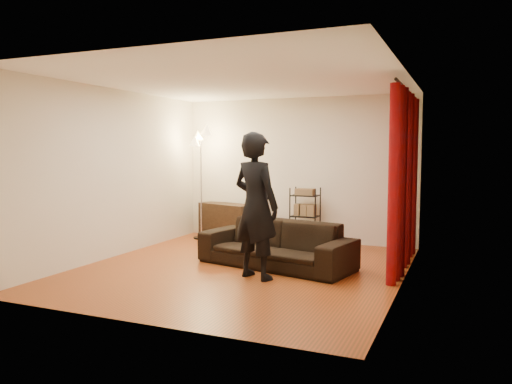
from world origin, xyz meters
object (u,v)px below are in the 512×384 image
at_px(media_cabinet, 227,221).
at_px(storage_boxes, 261,219).
at_px(floor_lamp, 201,185).
at_px(person, 256,206).
at_px(sofa, 276,244).
at_px(wire_shelf, 305,216).

xyz_separation_m(media_cabinet, storage_boxes, (0.71, 0.03, 0.07)).
distance_m(media_cabinet, floor_lamp, 0.87).
relative_size(person, storage_boxes, 2.40).
bearing_deg(person, storage_boxes, -49.83).
bearing_deg(storage_boxes, sofa, -61.69).
xyz_separation_m(wire_shelf, floor_lamp, (-2.04, -0.19, 0.54)).
relative_size(sofa, person, 1.18).
bearing_deg(person, media_cabinet, -37.52).
xyz_separation_m(sofa, person, (-0.01, -0.74, 0.64)).
height_order(storage_boxes, floor_lamp, floor_lamp).
bearing_deg(person, wire_shelf, -68.47).
xyz_separation_m(person, wire_shelf, (-0.11, 2.56, -0.46)).
bearing_deg(media_cabinet, wire_shelf, 14.39).
distance_m(person, storage_boxes, 2.92).
bearing_deg(floor_lamp, storage_boxes, 15.08).
distance_m(storage_boxes, wire_shelf, 0.93).
bearing_deg(floor_lamp, media_cabinet, 33.65).
bearing_deg(media_cabinet, sofa, -30.12).
relative_size(wire_shelf, floor_lamp, 0.49).
distance_m(sofa, storage_boxes, 2.19).
distance_m(sofa, media_cabinet, 2.58).
relative_size(sofa, media_cabinet, 1.99).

